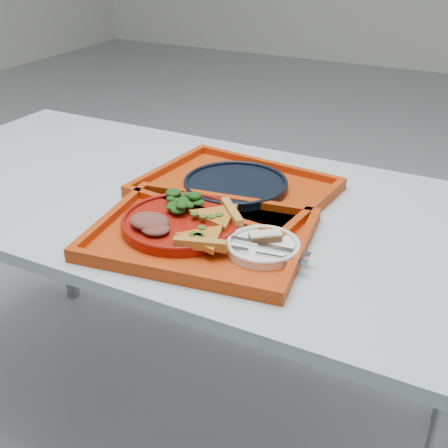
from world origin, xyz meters
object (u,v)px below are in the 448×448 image
(navy_plate, at_px, (236,186))
(dinner_plate, at_px, (181,224))
(tray_far, at_px, (236,191))
(dessert_bar, at_px, (265,237))
(tray_main, at_px, (201,237))

(navy_plate, bearing_deg, dinner_plate, -94.14)
(tray_far, distance_m, dessert_bar, 0.29)
(tray_main, relative_size, navy_plate, 1.73)
(dinner_plate, bearing_deg, navy_plate, 85.86)
(tray_main, relative_size, dinner_plate, 1.73)
(dinner_plate, relative_size, dessert_bar, 3.84)
(dinner_plate, xyz_separation_m, navy_plate, (0.02, 0.24, -0.00))
(dinner_plate, distance_m, dessert_bar, 0.20)
(dinner_plate, bearing_deg, tray_far, 85.86)
(tray_main, bearing_deg, dessert_bar, -0.29)
(tray_far, height_order, dessert_bar, dessert_bar)
(dinner_plate, relative_size, navy_plate, 1.00)
(tray_far, relative_size, dessert_bar, 6.65)
(dinner_plate, bearing_deg, tray_main, -10.30)
(dinner_plate, distance_m, navy_plate, 0.24)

